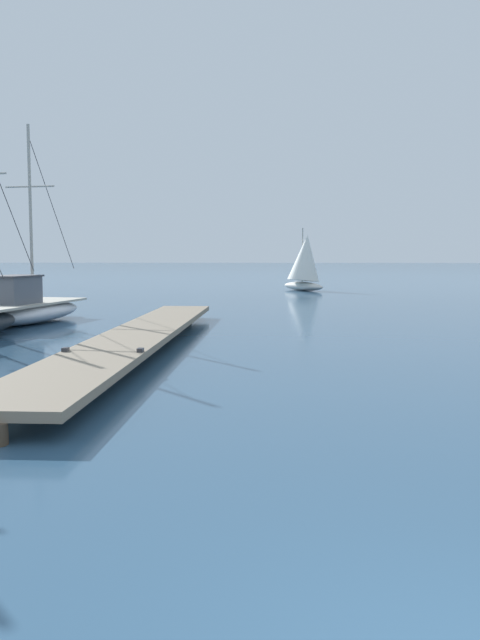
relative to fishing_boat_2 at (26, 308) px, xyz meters
name	(u,v)px	position (x,y,z in m)	size (l,w,h in m)	color
floating_dock	(139,335)	(5.43, -6.37, -0.21)	(1.82, 18.62, 0.53)	gray
fishing_boat_2	(26,308)	(0.00, 0.00, 0.00)	(3.12, 6.99, 7.14)	silver
distant_sailboat	(305,262)	(10.81, 23.11, 1.38)	(3.42, 4.28, 4.30)	silver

